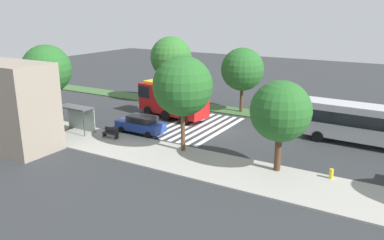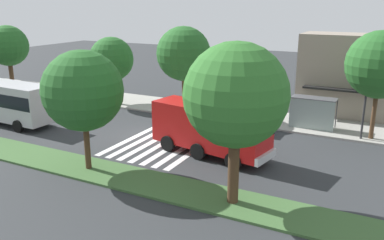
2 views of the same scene
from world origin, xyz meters
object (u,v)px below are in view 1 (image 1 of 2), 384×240
object	(u,v)px
transit_bus	(370,123)
median_tree_west	(242,69)
street_lamp	(57,91)
sidewalk_tree_center	(183,86)
bench_near_shelter	(111,133)
bus_stop_shelter	(78,113)
fire_hydrant	(331,174)
median_tree_center	(171,58)
fire_truck	(170,99)
sidewalk_tree_west	(281,111)
parked_car_mid	(141,124)
sidewalk_tree_far_east	(47,69)

from	to	relation	value
transit_bus	median_tree_west	bearing A→B (deg)	163.49
street_lamp	sidewalk_tree_center	distance (m)	15.39
bench_near_shelter	median_tree_west	distance (m)	16.53
bus_stop_shelter	fire_hydrant	distance (m)	23.21
bench_near_shelter	median_tree_center	bearing A→B (deg)	-78.26
fire_truck	median_tree_west	world-z (taller)	median_tree_west
sidewalk_tree_west	bus_stop_shelter	bearing A→B (deg)	1.61
street_lamp	fire_hydrant	world-z (taller)	street_lamp
sidewalk_tree_center	fire_truck	bearing A→B (deg)	-50.66
median_tree_center	fire_hydrant	world-z (taller)	median_tree_center
fire_truck	median_tree_west	distance (m)	8.72
transit_bus	bus_stop_shelter	world-z (taller)	transit_bus
street_lamp	sidewalk_tree_center	xyz separation A→B (m)	(-15.24, 0.40, 2.13)
parked_car_mid	median_tree_west	bearing A→B (deg)	-113.81
median_tree_center	fire_truck	bearing A→B (deg)	122.29
bus_stop_shelter	median_tree_center	xyz separation A→B (m)	(-0.97, -14.59, 3.79)
street_lamp	parked_car_mid	bearing A→B (deg)	-168.86
sidewalk_tree_far_east	median_tree_west	xyz separation A→B (m)	(-14.94, -14.05, -0.68)
street_lamp	sidewalk_tree_west	world-z (taller)	sidewalk_tree_west
parked_car_mid	transit_bus	size ratio (longest dim) A/B	0.42
parked_car_mid	transit_bus	xyz separation A→B (m)	(-19.08, -7.17, 1.19)
fire_truck	street_lamp	size ratio (longest dim) A/B	1.60
parked_car_mid	median_tree_west	xyz separation A→B (m)	(-5.14, -11.85, 4.07)
median_tree_west	parked_car_mid	bearing A→B (deg)	66.55
parked_car_mid	street_lamp	bearing A→B (deg)	10.77
median_tree_west	bench_near_shelter	bearing A→B (deg)	66.15
fire_truck	parked_car_mid	bearing A→B (deg)	106.78
median_tree_center	parked_car_mid	bearing A→B (deg)	110.12
fire_hydrant	sidewalk_tree_center	bearing A→B (deg)	2.44
fire_truck	median_tree_center	world-z (taller)	median_tree_center
bus_stop_shelter	median_tree_center	bearing A→B (deg)	-93.80
sidewalk_tree_west	median_tree_west	xyz separation A→B (m)	(9.00, -14.05, 0.42)
sidewalk_tree_west	median_tree_west	distance (m)	16.69
sidewalk_tree_west	fire_hydrant	size ratio (longest dim) A/B	9.42
parked_car_mid	median_tree_center	distance (m)	13.49
median_tree_west	bus_stop_shelter	bearing A→B (deg)	54.40
fire_hydrant	street_lamp	bearing A→B (deg)	0.21
sidewalk_tree_far_east	street_lamp	bearing A→B (deg)	-148.56
bus_stop_shelter	sidewalk_tree_west	size ratio (longest dim) A/B	0.53
sidewalk_tree_west	sidewalk_tree_center	world-z (taller)	sidewalk_tree_center
bus_stop_shelter	street_lamp	distance (m)	4.23
bus_stop_shelter	sidewalk_tree_far_east	world-z (taller)	sidewalk_tree_far_east
sidewalk_tree_center	sidewalk_tree_far_east	distance (m)	15.89
transit_bus	median_tree_center	size ratio (longest dim) A/B	1.40
transit_bus	sidewalk_tree_far_east	bearing A→B (deg)	-159.99
street_lamp	sidewalk_tree_far_east	bearing A→B (deg)	31.44
bus_stop_shelter	sidewalk_tree_center	bearing A→B (deg)	-177.26
street_lamp	transit_bus	bearing A→B (deg)	-162.37
street_lamp	sidewalk_tree_center	world-z (taller)	sidewalk_tree_center
sidewalk_tree_west	sidewalk_tree_center	size ratio (longest dim) A/B	0.84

